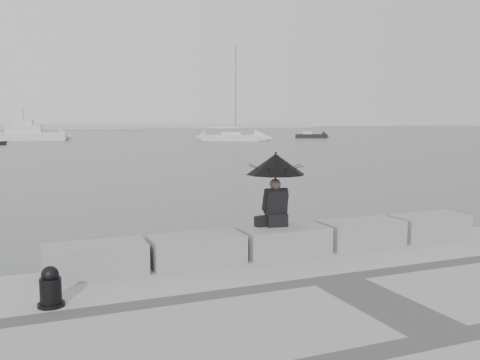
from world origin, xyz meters
name	(u,v)px	position (x,y,z in m)	size (l,w,h in m)	color
ground	(273,274)	(0.00, 0.00, 0.00)	(360.00, 360.00, 0.00)	#46494B
stone_block_far_left	(95,260)	(-3.40, -0.45, 0.75)	(1.60, 0.80, 0.50)	slate
stone_block_left	(196,250)	(-1.70, -0.45, 0.75)	(1.60, 0.80, 0.50)	slate
stone_block_centre	(284,241)	(0.00, -0.45, 0.75)	(1.60, 0.80, 0.50)	slate
stone_block_right	(361,233)	(1.70, -0.45, 0.75)	(1.60, 0.80, 0.50)	slate
stone_block_far_right	(429,227)	(3.40, -0.45, 0.75)	(1.60, 0.80, 0.50)	slate
seated_person	(276,173)	(-0.07, -0.24, 1.99)	(1.10, 1.10, 1.39)	black
bag	(263,221)	(-0.31, -0.19, 1.09)	(0.29, 0.17, 0.19)	black
mooring_bollard	(51,290)	(-4.14, -1.74, 0.73)	(0.35, 0.35, 0.56)	black
distant_landmass	(1,126)	(-8.14, 154.51, 0.90)	(180.00, 8.00, 2.80)	#ABADB0
sailboat_right	(232,137)	(22.79, 58.81, 0.52)	(7.78, 6.64, 12.90)	silver
motor_cruiser	(31,134)	(-2.49, 70.79, 0.89)	(9.62, 4.47, 4.50)	silver
small_motorboat	(311,136)	(38.53, 64.54, 0.32)	(5.05, 2.97, 1.10)	black
dinghy	(1,142)	(-6.12, 59.08, 0.26)	(3.09, 1.31, 0.52)	slate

